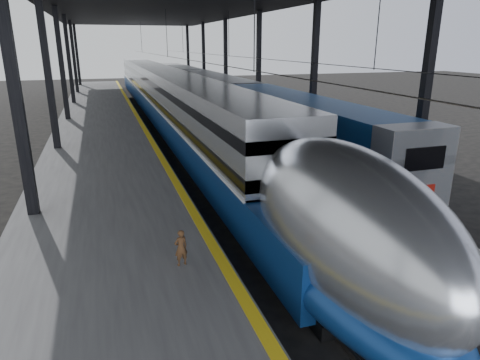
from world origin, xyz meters
name	(u,v)px	position (x,y,z in m)	size (l,w,h in m)	color
ground	(245,287)	(0.00, 0.00, 0.00)	(160.00, 160.00, 0.00)	black
platform	(101,136)	(-3.50, 20.00, 0.50)	(6.00, 80.00, 1.00)	#4C4C4F
yellow_strip	(143,126)	(-0.70, 20.00, 1.00)	(0.30, 80.00, 0.01)	yellow
rails	(216,135)	(4.50, 20.00, 0.08)	(6.52, 80.00, 0.16)	slate
canopy	(175,0)	(1.90, 20.00, 9.12)	(18.00, 75.00, 9.47)	black
tgv_train	(168,99)	(2.00, 26.03, 2.04)	(3.04, 65.20, 4.36)	silver
second_train	(217,95)	(7.00, 28.92, 1.88)	(2.70, 56.05, 3.72)	navy
child	(181,248)	(-1.73, -0.04, 1.48)	(0.35, 0.23, 0.97)	#53331B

